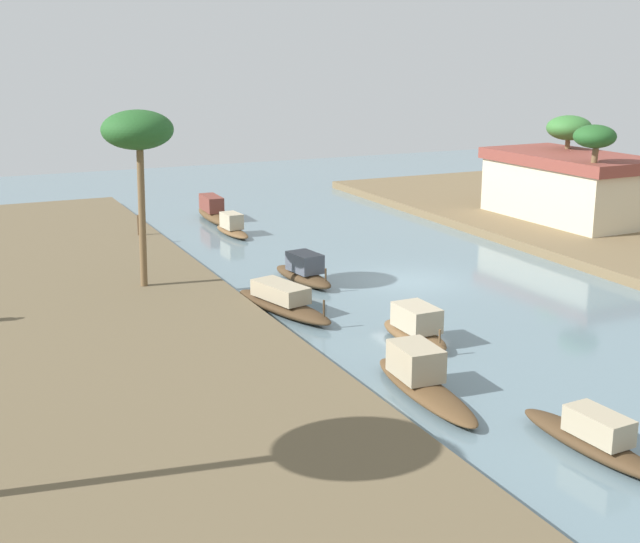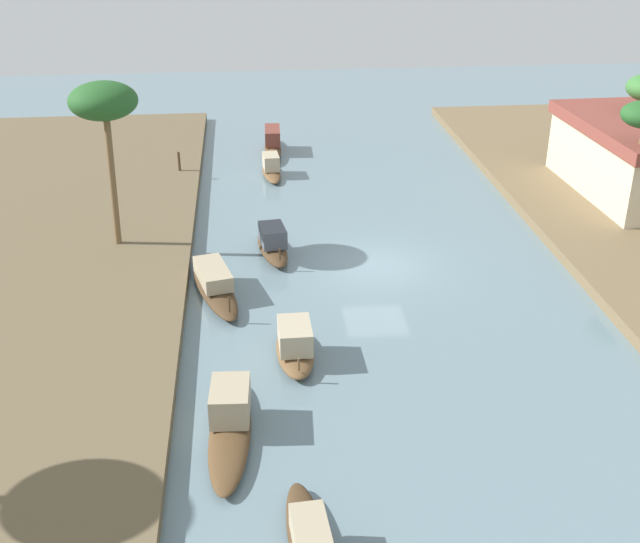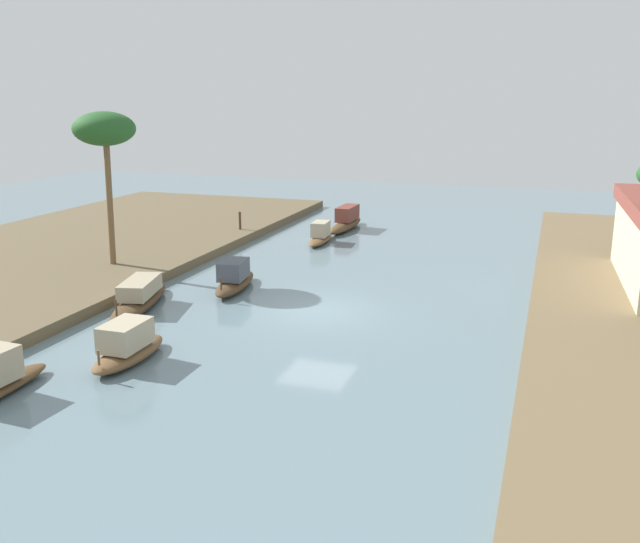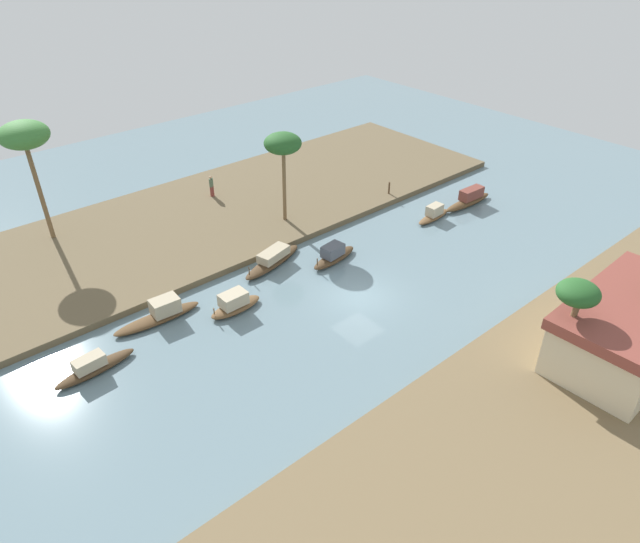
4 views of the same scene
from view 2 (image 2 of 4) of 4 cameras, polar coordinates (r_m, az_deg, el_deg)
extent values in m
plane|color=slate|center=(31.74, 4.09, 0.39)|extent=(74.96, 74.96, 0.00)
ellipsoid|color=brown|center=(25.57, -1.80, -5.69)|extent=(3.31, 1.22, 0.48)
cube|color=tan|center=(25.16, -1.80, -4.60)|extent=(1.59, 1.04, 0.77)
cylinder|color=brown|center=(24.13, -1.53, -6.65)|extent=(0.07, 0.07, 0.43)
ellipsoid|color=brown|center=(22.28, -6.44, -11.36)|extent=(5.22, 1.42, 0.41)
cube|color=tan|center=(22.35, -6.43, -9.15)|extent=(1.63, 1.15, 0.89)
ellipsoid|color=brown|center=(45.44, -3.38, 8.74)|extent=(5.06, 1.08, 0.54)
cube|color=brown|center=(45.53, -3.41, 9.67)|extent=(2.16, 0.90, 0.82)
ellipsoid|color=brown|center=(41.80, -3.49, 7.07)|extent=(3.48, 1.12, 0.36)
cube|color=tan|center=(41.67, -3.52, 7.83)|extent=(1.36, 0.87, 0.77)
cube|color=tan|center=(18.43, -0.63, -18.39)|extent=(1.61, 0.90, 0.62)
ellipsoid|color=#47331E|center=(29.64, -7.53, -1.20)|extent=(5.36, 2.40, 0.49)
cube|color=tan|center=(29.52, -7.65, -0.17)|extent=(2.49, 1.55, 0.58)
cylinder|color=#47331E|center=(27.41, -6.50, -2.37)|extent=(0.07, 0.07, 0.57)
ellipsoid|color=#47331E|center=(32.70, -3.43, 1.70)|extent=(3.95, 1.54, 0.51)
cube|color=#4C515B|center=(32.31, -3.41, 2.61)|extent=(1.59, 1.14, 0.75)
cylinder|color=#47331E|center=(31.00, -2.89, 1.23)|extent=(0.07, 0.07, 0.50)
cylinder|color=#4C3823|center=(41.71, -10.03, 7.76)|extent=(0.14, 0.14, 0.98)
cylinder|color=brown|center=(32.73, -14.58, 6.28)|extent=(0.26, 0.37, 5.34)
ellipsoid|color=#235623|center=(31.84, -15.23, 11.68)|extent=(2.62, 2.62, 1.44)
cylinder|color=brown|center=(36.75, 21.56, 6.54)|extent=(0.30, 0.56, 4.28)
cube|color=beige|center=(40.51, 21.41, 7.18)|extent=(8.77, 5.00, 2.83)
cube|color=brown|center=(40.04, 21.81, 9.49)|extent=(9.29, 5.30, 0.59)
camera|label=1|loc=(13.15, -88.96, -21.47)|focal=48.23mm
camera|label=3|loc=(15.10, 56.05, -9.44)|focal=39.10mm
camera|label=4|loc=(27.35, 76.17, 22.45)|focal=32.64mm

